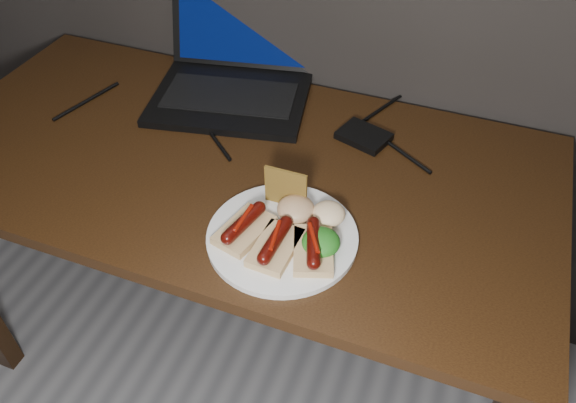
% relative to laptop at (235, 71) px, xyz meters
% --- Properties ---
extents(desk, '(1.40, 0.70, 0.75)m').
position_rel_laptop_xyz_m(desk, '(0.11, -0.26, -0.14)').
color(desk, '#361F0D').
rests_on(desk, ground).
extents(laptop, '(0.44, 0.43, 0.25)m').
position_rel_laptop_xyz_m(laptop, '(0.00, 0.00, 0.00)').
color(laptop, black).
rests_on(laptop, desk).
extents(hard_drive, '(0.13, 0.11, 0.02)m').
position_rel_laptop_xyz_m(hard_drive, '(0.36, -0.09, -0.04)').
color(hard_drive, black).
rests_on(hard_drive, desk).
extents(desk_cables, '(0.88, 0.40, 0.01)m').
position_rel_laptop_xyz_m(desk_cables, '(0.12, -0.12, -0.05)').
color(desk_cables, black).
rests_on(desk_cables, desk).
extents(plate, '(0.31, 0.31, 0.01)m').
position_rel_laptop_xyz_m(plate, '(0.30, -0.44, -0.04)').
color(plate, silver).
rests_on(plate, desk).
extents(bread_sausage_left, '(0.10, 0.13, 0.04)m').
position_rel_laptop_xyz_m(bread_sausage_left, '(0.23, -0.46, -0.02)').
color(bread_sausage_left, '#DEB983').
rests_on(bread_sausage_left, plate).
extents(bread_sausage_center, '(0.08, 0.12, 0.04)m').
position_rel_laptop_xyz_m(bread_sausage_center, '(0.30, -0.48, -0.02)').
color(bread_sausage_center, '#DEB983').
rests_on(bread_sausage_center, plate).
extents(bread_sausage_right, '(0.10, 0.13, 0.04)m').
position_rel_laptop_xyz_m(bread_sausage_right, '(0.37, -0.47, -0.02)').
color(bread_sausage_right, '#DEB983').
rests_on(bread_sausage_right, plate).
extents(crispbread, '(0.09, 0.01, 0.08)m').
position_rel_laptop_xyz_m(crispbread, '(0.28, -0.36, 0.00)').
color(crispbread, olive).
rests_on(crispbread, plate).
extents(salad_greens, '(0.07, 0.07, 0.04)m').
position_rel_laptop_xyz_m(salad_greens, '(0.38, -0.45, -0.02)').
color(salad_greens, '#1A5611').
rests_on(salad_greens, plate).
extents(salsa_mound, '(0.07, 0.07, 0.04)m').
position_rel_laptop_xyz_m(salsa_mound, '(0.31, -0.39, -0.02)').
color(salsa_mound, maroon).
rests_on(salsa_mound, plate).
extents(coleslaw_mound, '(0.06, 0.06, 0.04)m').
position_rel_laptop_xyz_m(coleslaw_mound, '(0.37, -0.38, -0.02)').
color(coleslaw_mound, '#EFE3CF').
rests_on(coleslaw_mound, plate).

